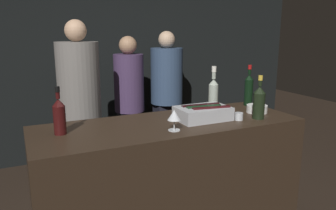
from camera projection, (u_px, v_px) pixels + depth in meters
wall_back_chalkboard at (93, 53)px, 4.33m from camera, size 6.40×0.06×2.80m
bar_counter at (170, 191)px, 2.43m from camera, size 1.89×0.67×1.05m
ice_bin_with_bottles at (203, 112)px, 2.38m from camera, size 0.38×0.25×0.11m
bowl_white at (257, 109)px, 2.59m from camera, size 0.16×0.16×0.06m
wine_glass at (174, 116)px, 2.11m from camera, size 0.09×0.09×0.14m
candle_votive at (239, 116)px, 2.37m from camera, size 0.06×0.06×0.05m
champagne_bottle at (259, 101)px, 2.39m from camera, size 0.09×0.09×0.32m
white_wine_bottle at (213, 93)px, 2.63m from camera, size 0.08×0.08×0.36m
red_wine_bottle_burgundy at (249, 89)px, 2.82m from camera, size 0.07×0.07×0.35m
red_wine_bottle_black_foil at (59, 115)px, 2.03m from camera, size 0.08×0.08×0.30m
person_in_hoodie at (129, 97)px, 3.95m from camera, size 0.36×0.36×1.63m
person_blond_tee at (167, 91)px, 4.24m from camera, size 0.41×0.41×1.69m
person_grey_polo at (80, 102)px, 3.28m from camera, size 0.42×0.42×1.80m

